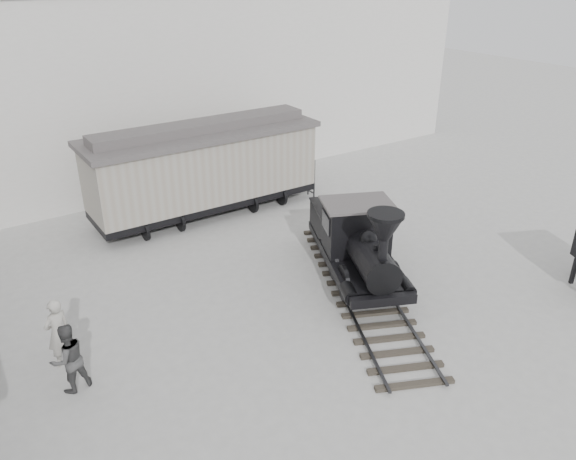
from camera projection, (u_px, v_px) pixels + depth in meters
ground at (376, 364)px, 14.08m from camera, size 90.00×90.00×0.00m
north_wall at (138, 58)px, 22.88m from camera, size 34.00×2.51×11.00m
locomotive at (358, 247)px, 17.27m from camera, size 5.48×9.04×3.19m
boxcar at (204, 167)px, 21.71m from camera, size 9.10×2.87×3.73m
visitor_a at (58, 332)px, 13.76m from camera, size 0.78×0.65×1.84m
visitor_b at (68, 358)px, 12.92m from camera, size 0.97×0.82×1.76m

